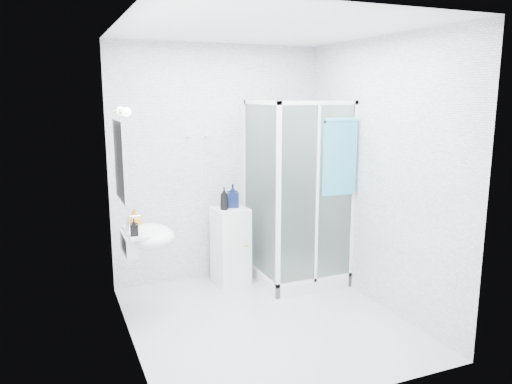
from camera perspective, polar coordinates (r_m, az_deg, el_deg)
name	(u,v)px	position (r m, az deg, el deg)	size (l,w,h in m)	color
room	(266,183)	(4.37, 1.16, 1.06)	(2.40, 2.60, 2.60)	silver
shower_enclosure	(293,244)	(5.53, 4.29, -5.91)	(0.90, 0.95, 2.00)	white
wall_basin	(146,237)	(4.63, -12.46, -5.04)	(0.46, 0.56, 0.35)	white
mirror	(119,161)	(4.46, -15.35, 3.46)	(0.02, 0.60, 0.70)	white
vanity_lights	(123,111)	(4.43, -14.99, 8.90)	(0.10, 0.40, 0.08)	silver
wall_hooks	(198,136)	(5.42, -6.67, 6.36)	(0.23, 0.06, 0.03)	silver
storage_cabinet	(231,246)	(5.52, -2.90, -6.16)	(0.38, 0.39, 0.85)	white
hand_towel	(340,155)	(5.12, 9.57, 4.19)	(0.37, 0.05, 0.78)	teal
shampoo_bottle_a	(224,199)	(5.32, -3.65, -0.75)	(0.09, 0.09, 0.24)	black
shampoo_bottle_b	(233,196)	(5.44, -2.67, -0.43)	(0.12, 0.12, 0.26)	#0A143E
soap_dispenser_orange	(134,218)	(4.70, -13.73, -2.94)	(0.13, 0.13, 0.17)	orange
soap_dispenser_black	(134,227)	(4.43, -13.76, -3.92)	(0.07, 0.07, 0.15)	black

